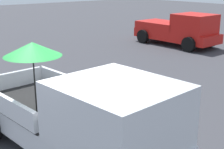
# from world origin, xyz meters

# --- Properties ---
(pickup_truck_main) EXTENTS (5.17, 2.54, 2.38)m
(pickup_truck_main) POSITION_xyz_m (0.47, 0.02, 0.97)
(pickup_truck_main) COLOR black
(pickup_truck_main) RESTS_ON ground
(pickup_truck_red) EXTENTS (4.85, 2.26, 1.80)m
(pickup_truck_red) POSITION_xyz_m (-6.22, 11.03, 0.87)
(pickup_truck_red) COLOR black
(pickup_truck_red) RESTS_ON ground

